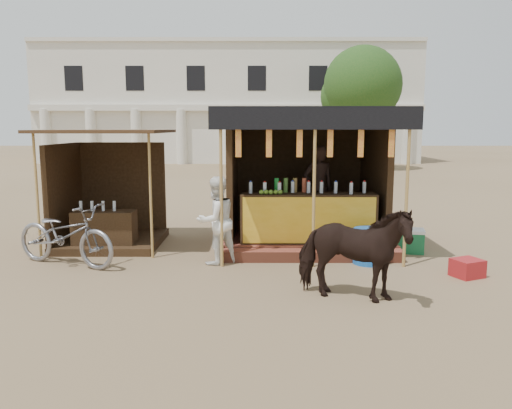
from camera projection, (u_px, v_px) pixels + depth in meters
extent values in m
plane|color=#846B4C|center=(256.00, 296.00, 7.26)|extent=(120.00, 120.00, 0.00)
cube|color=brown|center=(303.00, 236.00, 10.70)|extent=(3.40, 2.80, 0.22)
cube|color=brown|center=(310.00, 255.00, 9.17)|extent=(3.40, 0.35, 0.20)
cube|color=#3B2615|center=(308.00, 218.00, 9.67)|extent=(2.60, 0.55, 0.95)
cube|color=gold|center=(309.00, 220.00, 9.39)|extent=(2.50, 0.02, 0.88)
cube|color=#3B2615|center=(299.00, 168.00, 11.72)|extent=(3.00, 0.12, 2.50)
cube|color=#3B2615|center=(232.00, 173.00, 10.49)|extent=(0.12, 2.50, 2.50)
cube|color=#3B2615|center=(375.00, 173.00, 10.48)|extent=(0.12, 2.50, 2.50)
cube|color=black|center=(306.00, 111.00, 10.09)|extent=(3.60, 3.60, 0.06)
cube|color=black|center=(316.00, 119.00, 8.36)|extent=(3.60, 0.06, 0.36)
cylinder|color=tan|center=(221.00, 189.00, 8.58)|extent=(0.06, 0.06, 2.75)
cylinder|color=tan|center=(314.00, 189.00, 8.58)|extent=(0.06, 0.06, 2.75)
cylinder|color=tan|center=(407.00, 189.00, 8.57)|extent=(0.06, 0.06, 2.75)
cube|color=red|center=(238.00, 141.00, 8.45)|extent=(0.10, 0.02, 0.55)
cube|color=red|center=(269.00, 141.00, 8.45)|extent=(0.10, 0.02, 0.55)
cube|color=red|center=(300.00, 141.00, 8.45)|extent=(0.10, 0.02, 0.55)
cube|color=red|center=(330.00, 141.00, 8.45)|extent=(0.10, 0.02, 0.55)
cube|color=red|center=(361.00, 141.00, 8.45)|extent=(0.10, 0.02, 0.55)
cube|color=red|center=(392.00, 141.00, 8.45)|extent=(0.10, 0.02, 0.55)
imported|color=black|center=(318.00, 188.00, 10.64)|extent=(0.75, 0.58, 1.83)
cube|color=#3B2615|center=(113.00, 241.00, 10.41)|extent=(2.00, 2.00, 0.15)
cube|color=#3B2615|center=(123.00, 189.00, 11.20)|extent=(1.90, 0.10, 2.10)
cube|color=#3B2615|center=(65.00, 195.00, 10.27)|extent=(0.10, 1.90, 2.10)
cube|color=#472D19|center=(106.00, 131.00, 9.97)|extent=(2.40, 2.40, 0.06)
cylinder|color=tan|center=(37.00, 196.00, 9.21)|extent=(0.05, 0.05, 2.35)
cylinder|color=tan|center=(151.00, 196.00, 9.21)|extent=(0.05, 0.05, 2.35)
cube|color=#3B2615|center=(105.00, 231.00, 9.87)|extent=(1.20, 0.50, 0.80)
imported|color=black|center=(352.00, 253.00, 6.97)|extent=(1.78, 1.23, 1.37)
imported|color=gray|center=(65.00, 235.00, 8.79)|extent=(2.24, 1.52, 1.11)
imported|color=white|center=(216.00, 220.00, 8.88)|extent=(0.97, 0.94, 1.57)
cylinder|color=#1654A9|center=(369.00, 246.00, 8.95)|extent=(0.58, 0.58, 0.64)
cube|color=maroon|center=(467.00, 268.00, 8.17)|extent=(0.56, 0.54, 0.30)
cube|color=#176939|center=(407.00, 242.00, 9.79)|extent=(0.70, 0.55, 0.40)
cube|color=white|center=(407.00, 231.00, 9.75)|extent=(0.72, 0.57, 0.06)
cube|color=silver|center=(229.00, 105.00, 36.29)|extent=(26.00, 7.00, 8.00)
cube|color=silver|center=(226.00, 108.00, 32.78)|extent=(26.00, 0.50, 0.40)
cube|color=silver|center=(226.00, 39.00, 32.21)|extent=(26.00, 0.30, 0.25)
cylinder|color=silver|center=(46.00, 137.00, 33.10)|extent=(0.70, 0.70, 3.60)
cylinder|color=silver|center=(91.00, 137.00, 33.09)|extent=(0.70, 0.70, 3.60)
cylinder|color=silver|center=(136.00, 137.00, 33.09)|extent=(0.70, 0.70, 3.60)
cylinder|color=silver|center=(182.00, 137.00, 33.08)|extent=(0.70, 0.70, 3.60)
cylinder|color=silver|center=(227.00, 137.00, 33.07)|extent=(0.70, 0.70, 3.60)
cylinder|color=silver|center=(272.00, 137.00, 33.07)|extent=(0.70, 0.70, 3.60)
cylinder|color=silver|center=(317.00, 137.00, 33.06)|extent=(0.70, 0.70, 3.60)
cylinder|color=silver|center=(362.00, 137.00, 33.05)|extent=(0.70, 0.70, 3.60)
cylinder|color=silver|center=(407.00, 137.00, 33.05)|extent=(0.70, 0.70, 3.60)
cylinder|color=#382314|center=(361.00, 135.00, 28.68)|extent=(0.50, 0.50, 4.00)
sphere|color=#314F1B|center=(363.00, 85.00, 28.25)|extent=(4.40, 4.40, 4.40)
sphere|color=#314F1B|center=(346.00, 96.00, 28.93)|extent=(2.99, 2.99, 2.99)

